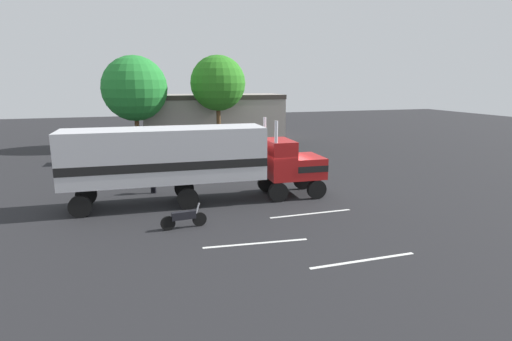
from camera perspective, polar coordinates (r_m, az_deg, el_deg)
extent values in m
plane|color=#232326|center=(23.81, 3.97, -3.55)|extent=(120.00, 120.00, 0.00)
cube|color=silver|center=(20.78, 7.74, -6.04)|extent=(4.40, 0.20, 0.01)
cube|color=silver|center=(16.99, 0.00, -10.23)|extent=(4.40, 0.54, 0.01)
cube|color=silver|center=(16.01, 14.88, -12.15)|extent=(4.40, 0.20, 0.01)
cube|color=#B21919|center=(23.87, 6.91, 0.63)|extent=(1.90, 2.57, 1.20)
cube|color=#B21919|center=(23.23, 3.27, 1.63)|extent=(1.50, 2.55, 2.20)
cube|color=silver|center=(24.23, 8.97, 0.75)|extent=(0.16, 2.10, 1.08)
cube|color=black|center=(23.86, 6.91, 0.78)|extent=(1.90, 2.61, 0.36)
cylinder|color=silver|center=(24.00, 1.22, 3.46)|extent=(0.18, 0.18, 3.40)
cylinder|color=silver|center=(21.93, 2.83, 2.58)|extent=(0.18, 0.18, 3.40)
cube|color=silver|center=(22.01, -12.63, 2.20)|extent=(10.59, 3.01, 2.80)
cube|color=black|center=(22.09, -12.57, 1.13)|extent=(10.59, 3.05, 0.44)
cylinder|color=silver|center=(24.83, 3.22, -0.61)|extent=(1.32, 0.69, 0.64)
cylinder|color=black|center=(25.23, 6.55, -1.39)|extent=(1.11, 0.34, 1.10)
cylinder|color=black|center=(23.27, 8.53, -2.64)|extent=(1.11, 0.34, 1.10)
cylinder|color=black|center=(24.50, 1.53, -1.73)|extent=(1.11, 0.34, 1.10)
cylinder|color=black|center=(22.47, 3.13, -3.06)|extent=(1.11, 0.34, 1.10)
cylinder|color=black|center=(23.61, -10.07, -2.47)|extent=(1.11, 0.34, 1.10)
cylinder|color=black|center=(21.50, -9.54, -3.94)|extent=(1.11, 0.34, 1.10)
cylinder|color=black|center=(23.79, -22.78, -3.16)|extent=(1.11, 0.34, 1.10)
cylinder|color=black|center=(21.69, -23.52, -4.69)|extent=(1.11, 0.34, 1.10)
cylinder|color=black|center=(24.95, -14.08, -2.18)|extent=(0.18, 0.18, 0.82)
cylinder|color=black|center=(24.98, -14.42, -2.18)|extent=(0.18, 0.18, 0.82)
cylinder|color=#333338|center=(24.80, -14.34, -0.62)|extent=(0.34, 0.34, 0.58)
sphere|color=tan|center=(24.71, -14.39, 0.30)|extent=(0.23, 0.23, 0.23)
cube|color=black|center=(24.98, -14.23, -0.45)|extent=(0.29, 0.23, 0.36)
cube|color=#234C8C|center=(35.80, -22.12, 2.09)|extent=(4.46, 1.95, 0.70)
cube|color=#1E232D|center=(35.73, -22.52, 3.05)|extent=(2.16, 1.73, 0.55)
cylinder|color=black|center=(36.47, -19.61, 1.90)|extent=(0.65, 0.24, 0.64)
cylinder|color=black|center=(34.94, -19.78, 1.45)|extent=(0.65, 0.24, 0.64)
cylinder|color=black|center=(36.83, -24.26, 1.62)|extent=(0.65, 0.24, 0.64)
cylinder|color=black|center=(35.31, -24.63, 1.16)|extent=(0.65, 0.24, 0.64)
cylinder|color=black|center=(19.00, -7.95, -6.80)|extent=(0.67, 0.16, 0.66)
cylinder|color=black|center=(18.72, -12.28, -7.28)|extent=(0.67, 0.16, 0.66)
cube|color=black|center=(18.75, -10.13, -6.24)|extent=(1.12, 0.34, 0.36)
cylinder|color=silver|center=(18.83, -8.29, -5.55)|extent=(0.29, 0.10, 0.69)
cylinder|color=brown|center=(42.73, -16.37, 5.59)|extent=(0.44, 0.44, 3.60)
sphere|color=#248231|center=(42.46, -16.70, 11.01)|extent=(6.40, 6.40, 6.40)
cylinder|color=brown|center=(43.07, -5.28, 6.60)|extent=(0.44, 0.44, 4.36)
sphere|color=#2C7E1F|center=(42.84, -5.39, 12.15)|extent=(5.67, 5.67, 5.67)
cube|color=#9E938C|center=(47.53, -6.05, 7.55)|extent=(15.89, 6.60, 5.05)
cube|color=#3F3833|center=(47.40, -6.11, 10.30)|extent=(15.99, 6.71, 0.50)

